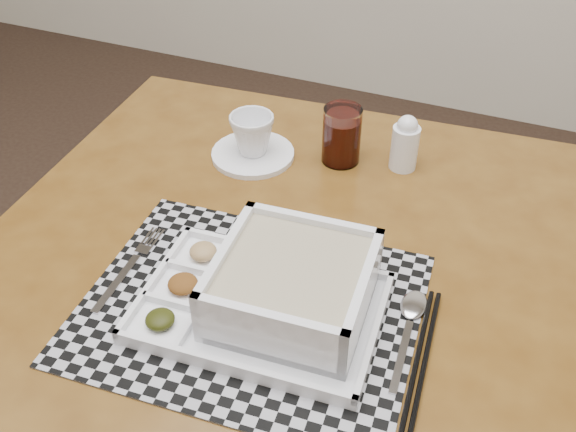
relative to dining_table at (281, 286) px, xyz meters
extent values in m
cube|color=#502F0E|center=(0.00, 0.00, 0.05)|extent=(0.97, 0.97, 0.04)
cylinder|color=#502F0E|center=(-0.44, 0.38, -0.29)|extent=(0.05, 0.05, 0.65)
cylinder|color=#502F0E|center=(0.38, 0.44, -0.29)|extent=(0.05, 0.05, 0.65)
cube|color=#502F0E|center=(-0.03, 0.39, 0.00)|extent=(0.78, 0.08, 0.07)
cube|color=#502F0E|center=(-0.39, -0.03, 0.00)|extent=(0.08, 0.78, 0.07)
cube|color=#502F0E|center=(0.39, 0.03, 0.00)|extent=(0.08, 0.78, 0.07)
cube|color=#A2A1A9|center=(0.01, -0.12, 0.07)|extent=(0.47, 0.39, 0.00)
cube|color=white|center=(0.02, -0.12, 0.08)|extent=(0.33, 0.24, 0.01)
cube|color=white|center=(0.02, -0.02, 0.09)|extent=(0.32, 0.03, 0.01)
cube|color=white|center=(0.03, -0.23, 0.09)|extent=(0.32, 0.03, 0.01)
cube|color=white|center=(-0.13, -0.14, 0.09)|extent=(0.02, 0.22, 0.01)
cube|color=white|center=(0.18, -0.11, 0.09)|extent=(0.02, 0.22, 0.01)
cube|color=white|center=(-0.05, -0.13, 0.09)|extent=(0.02, 0.20, 0.01)
cube|color=white|center=(-0.09, -0.17, 0.09)|extent=(0.08, 0.01, 0.01)
cube|color=white|center=(-0.10, -0.10, 0.09)|extent=(0.08, 0.01, 0.01)
ellipsoid|color=black|center=(-0.09, -0.20, 0.09)|extent=(0.04, 0.04, 0.02)
ellipsoid|color=#4B2F0C|center=(-0.09, -0.13, 0.09)|extent=(0.04, 0.04, 0.02)
ellipsoid|color=#946943|center=(-0.10, -0.06, 0.09)|extent=(0.04, 0.04, 0.02)
cube|color=white|center=(0.06, -0.10, 0.09)|extent=(0.21, 0.21, 0.01)
cube|color=white|center=(0.05, -0.01, 0.12)|extent=(0.20, 0.03, 0.08)
cube|color=white|center=(0.07, -0.20, 0.12)|extent=(0.20, 0.03, 0.08)
cube|color=white|center=(-0.03, -0.11, 0.12)|extent=(0.03, 0.20, 0.08)
cube|color=white|center=(0.15, -0.10, 0.12)|extent=(0.03, 0.20, 0.08)
cube|color=tan|center=(0.06, -0.10, 0.12)|extent=(0.19, 0.19, 0.07)
cube|color=silver|center=(-0.19, -0.15, 0.07)|extent=(0.02, 0.12, 0.00)
cube|color=silver|center=(-0.19, -0.08, 0.07)|extent=(0.02, 0.02, 0.00)
cube|color=silver|center=(-0.20, -0.05, 0.07)|extent=(0.01, 0.04, 0.00)
cube|color=silver|center=(-0.20, -0.05, 0.07)|extent=(0.01, 0.04, 0.00)
cube|color=silver|center=(-0.19, -0.05, 0.07)|extent=(0.01, 0.04, 0.00)
cube|color=silver|center=(-0.18, -0.05, 0.07)|extent=(0.01, 0.04, 0.00)
cube|color=silver|center=(0.22, -0.12, 0.07)|extent=(0.02, 0.12, 0.00)
ellipsoid|color=silver|center=(0.21, -0.03, 0.08)|extent=(0.04, 0.06, 0.01)
cylinder|color=black|center=(0.24, -0.12, 0.08)|extent=(0.02, 0.24, 0.01)
cylinder|color=black|center=(0.25, -0.12, 0.08)|extent=(0.02, 0.24, 0.01)
cylinder|color=white|center=(-0.15, 0.22, 0.08)|extent=(0.15, 0.15, 0.01)
imported|color=white|center=(-0.15, 0.22, 0.12)|extent=(0.10, 0.10, 0.07)
cylinder|color=white|center=(0.00, 0.27, 0.12)|extent=(0.07, 0.07, 0.10)
cylinder|color=#390904|center=(0.00, 0.27, 0.11)|extent=(0.06, 0.06, 0.08)
cylinder|color=white|center=(0.11, 0.29, 0.11)|extent=(0.05, 0.05, 0.08)
sphere|color=white|center=(0.11, 0.29, 0.16)|extent=(0.04, 0.04, 0.04)
camera|label=1|loc=(0.28, -0.65, 0.72)|focal=40.00mm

